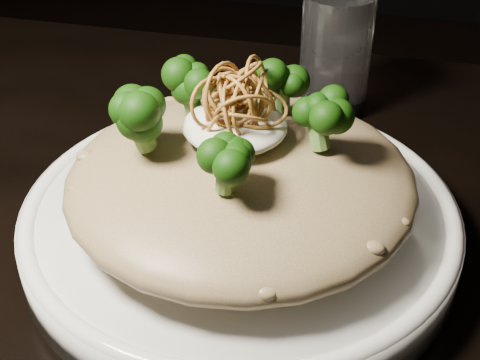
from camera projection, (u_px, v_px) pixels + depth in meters
The scene contains 7 objects.
table at pixel (220, 350), 0.52m from camera, with size 1.10×0.80×0.75m.
plate at pixel (240, 222), 0.50m from camera, with size 0.32×0.32×0.03m, color white.
risotto at pixel (241, 179), 0.47m from camera, with size 0.25×0.25×0.05m, color brown.
broccoli at pixel (234, 112), 0.44m from camera, with size 0.13×0.13×0.05m, color black, non-canonical shape.
cheese at pixel (235, 126), 0.45m from camera, with size 0.07×0.07×0.02m, color white.
shallots at pixel (235, 87), 0.44m from camera, with size 0.06×0.06×0.04m, color brown, non-canonical shape.
drinking_glass at pixel (335, 54), 0.64m from camera, with size 0.07×0.07×0.12m, color white.
Camera 1 is at (0.10, -0.34, 1.08)m, focal length 50.00 mm.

